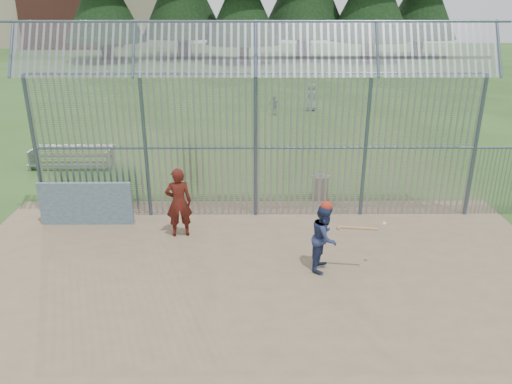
{
  "coord_description": "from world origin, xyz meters",
  "views": [
    {
      "loc": [
        -0.07,
        -9.56,
        5.85
      ],
      "look_at": [
        0.0,
        2.0,
        1.3
      ],
      "focal_mm": 35.0,
      "sensor_mm": 36.0,
      "label": 1
    }
  ],
  "objects_px": {
    "onlooker": "(179,202)",
    "bleacher": "(72,156)",
    "dugout_wall": "(86,204)",
    "batter": "(324,237)",
    "trash_can": "(320,187)"
  },
  "relations": [
    {
      "from": "batter",
      "to": "onlooker",
      "type": "relative_size",
      "value": 0.84
    },
    {
      "from": "dugout_wall",
      "to": "onlooker",
      "type": "xyz_separation_m",
      "value": [
        2.62,
        -0.7,
        0.32
      ]
    },
    {
      "from": "bleacher",
      "to": "dugout_wall",
      "type": "bearing_deg",
      "value": -67.35
    },
    {
      "from": "dugout_wall",
      "to": "trash_can",
      "type": "bearing_deg",
      "value": 15.63
    },
    {
      "from": "onlooker",
      "to": "bleacher",
      "type": "bearing_deg",
      "value": -60.58
    },
    {
      "from": "dugout_wall",
      "to": "trash_can",
      "type": "height_order",
      "value": "dugout_wall"
    },
    {
      "from": "batter",
      "to": "trash_can",
      "type": "distance_m",
      "value": 4.31
    },
    {
      "from": "onlooker",
      "to": "bleacher",
      "type": "xyz_separation_m",
      "value": [
        -4.69,
        5.65,
        -0.53
      ]
    },
    {
      "from": "dugout_wall",
      "to": "batter",
      "type": "xyz_separation_m",
      "value": [
        6.13,
        -2.42,
        0.18
      ]
    },
    {
      "from": "onlooker",
      "to": "trash_can",
      "type": "height_order",
      "value": "onlooker"
    },
    {
      "from": "dugout_wall",
      "to": "bleacher",
      "type": "relative_size",
      "value": 0.83
    },
    {
      "from": "dugout_wall",
      "to": "bleacher",
      "type": "distance_m",
      "value": 5.36
    },
    {
      "from": "onlooker",
      "to": "batter",
      "type": "bearing_deg",
      "value": 143.62
    },
    {
      "from": "batter",
      "to": "onlooker",
      "type": "height_order",
      "value": "onlooker"
    },
    {
      "from": "batter",
      "to": "onlooker",
      "type": "xyz_separation_m",
      "value": [
        -3.51,
        1.72,
        0.14
      ]
    }
  ]
}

